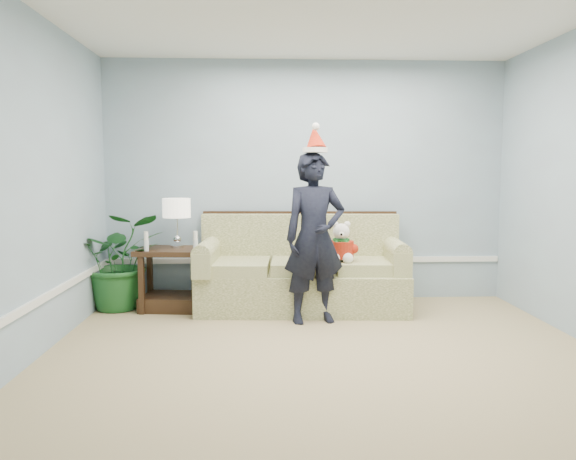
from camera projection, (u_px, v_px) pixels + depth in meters
The scene contains 10 objects.
room_shell at pixel (333, 187), 3.87m from camera, with size 4.54×5.04×2.74m.
wainscot_trim at pixel (187, 283), 5.08m from camera, with size 4.49×4.99×0.06m.
sofa at pixel (302, 275), 6.00m from camera, with size 2.22×1.05×1.02m.
side_table at pixel (172, 285), 5.96m from camera, with size 0.73×0.63×0.65m.
table_lamp at pixel (177, 210), 5.94m from camera, with size 0.30×0.30×0.53m.
candle_pair at pixel (171, 242), 5.74m from camera, with size 0.55×0.05×0.20m.
houseplant at pixel (121, 261), 5.95m from camera, with size 0.93×0.80×1.03m, color #195220.
man at pixel (315, 238), 5.39m from camera, with size 0.60×0.39×1.64m, color black.
santa_hat at pixel (315, 140), 5.31m from camera, with size 0.29×0.32×0.28m.
teddy_bear at pixel (341, 247), 5.77m from camera, with size 0.29×0.31×0.42m.
Camera 1 is at (-0.48, -3.86, 1.44)m, focal length 35.00 mm.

